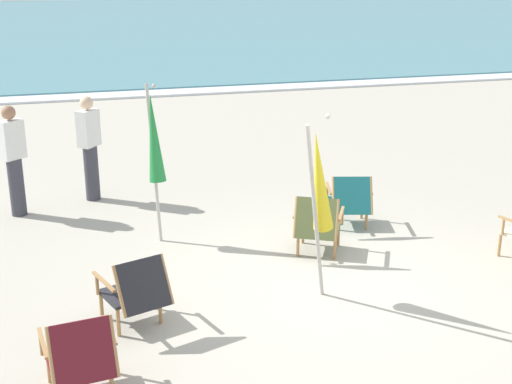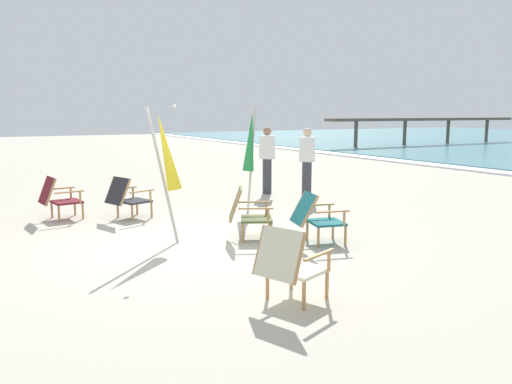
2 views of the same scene
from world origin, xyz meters
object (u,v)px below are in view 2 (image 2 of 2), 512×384
Objects in this scene: umbrella_furled_yellow at (166,154)px; beach_chair_front_left at (127,197)px; beach_chair_front_right at (316,216)px; person_by_waterline at (307,163)px; beach_chair_back_right at (289,263)px; beach_chair_mid_center at (58,197)px; beach_chair_back_left at (247,212)px; person_near_chairs at (267,160)px; umbrella_furled_green at (250,143)px.

beach_chair_front_left is at bearing -176.67° from umbrella_furled_yellow.
person_by_waterline is (-3.40, 2.18, 0.42)m from beach_chair_front_right.
beach_chair_back_right is 5.76m from beach_chair_mid_center.
beach_chair_front_right is at bearing 58.72° from umbrella_furled_yellow.
person_by_waterline reaches higher than beach_chair_back_left.
person_near_chairs is at bearing 151.62° from beach_chair_back_right.
umbrella_furled_green is 2.11m from person_by_waterline.
person_by_waterline is (0.34, 5.35, 0.41)m from beach_chair_mid_center.
beach_chair_mid_center is at bearing -117.34° from beach_chair_front_left.
person_by_waterline is (-0.25, 4.22, 0.41)m from beach_chair_front_left.
person_near_chairs is at bearing 109.35° from beach_chair_front_left.
beach_chair_back_right is at bearing -23.58° from umbrella_furled_green.
beach_chair_front_right is 2.46m from beach_chair_back_right.
beach_chair_mid_center is 0.50× the size of person_near_chairs.
umbrella_furled_green is at bearing 123.37° from umbrella_furled_yellow.
person_near_chairs is at bearing 145.79° from beach_chair_back_left.
beach_chair_back_right is 0.52× the size of person_by_waterline.
beach_chair_front_right is 1.01× the size of beach_chair_back_left.
beach_chair_back_right is 7.18m from person_near_chairs.
beach_chair_front_left is 1.27m from beach_chair_mid_center.
beach_chair_back_left reaches higher than beach_chair_back_right.
beach_chair_front_left is 1.08× the size of beach_chair_mid_center.
beach_chair_back_left is 2.72m from beach_chair_back_right.
beach_chair_back_right is at bearing 4.45° from beach_chair_front_left.
beach_chair_back_left is 0.53× the size of person_near_chairs.
umbrella_furled_yellow is at bearing 25.87° from beach_chair_mid_center.
umbrella_furled_yellow is at bearing 3.33° from beach_chair_front_left.
umbrella_furled_yellow reaches higher than person_near_chairs.
beach_chair_front_left is 0.42× the size of umbrella_furled_yellow.
beach_chair_back_left is at bearing 38.70° from beach_chair_mid_center.
beach_chair_back_left is 1.06× the size of beach_chair_mid_center.
umbrella_furled_green reaches higher than beach_chair_front_left.
person_near_chairs is 1.00× the size of person_by_waterline.
person_by_waterline is at bearing 93.33° from beach_chair_front_left.
beach_chair_back_right reaches higher than beach_chair_front_left.
umbrella_furled_green is at bearing 72.30° from beach_chair_mid_center.
beach_chair_front_left is 4.99m from beach_chair_back_right.
beach_chair_front_left is 0.41× the size of umbrella_furled_green.
umbrella_furled_green reaches higher than beach_chair_front_right.
beach_chair_front_right is 0.99× the size of beach_chair_front_left.
person_near_chairs reaches higher than beach_chair_front_right.
umbrella_furled_green is at bearing 77.41° from beach_chair_front_left.
beach_chair_front_right is 0.42× the size of umbrella_furled_yellow.
beach_chair_front_left is 2.58m from umbrella_furled_green.
beach_chair_front_left is 2.19m from umbrella_furled_yellow.
beach_chair_mid_center is (-5.56, -1.52, -0.00)m from beach_chair_back_right.
beach_chair_front_left is at bearing -102.59° from umbrella_furled_green.
beach_chair_back_left is at bearing -29.74° from umbrella_furled_green.
umbrella_furled_green is (0.52, 2.33, 0.96)m from beach_chair_front_left.
beach_chair_front_right is 0.53× the size of person_by_waterline.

